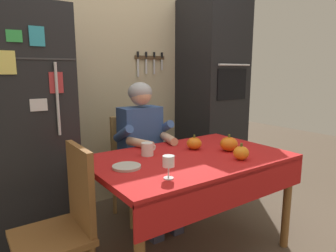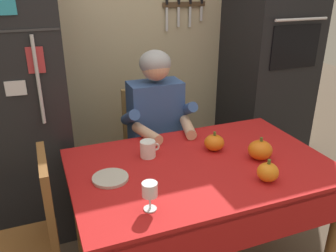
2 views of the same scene
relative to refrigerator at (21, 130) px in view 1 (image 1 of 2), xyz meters
The scene contains 13 objects.
back_wall_assembly 1.15m from the refrigerator, 21.32° to the left, with size 3.70×0.13×2.60m.
refrigerator is the anchor object (origin of this frame).
wall_oven 2.01m from the refrigerator, ahead, with size 0.60×0.64×2.10m.
dining_table 1.32m from the refrigerator, 42.91° to the right, with size 1.40×0.90×0.74m.
chair_behind_person 1.00m from the refrigerator, ahead, with size 0.40×0.40×0.93m.
seated_person 0.97m from the refrigerator, 16.95° to the right, with size 0.47×0.55×1.25m.
chair_left_side 0.95m from the refrigerator, 86.73° to the right, with size 0.40×0.40×0.93m.
coffee_mug 0.99m from the refrigerator, 43.78° to the right, with size 0.11×0.09×0.09m.
wine_glass 1.28m from the refrigerator, 63.98° to the right, with size 0.07×0.07×0.13m.
pumpkin_large 1.58m from the refrigerator, 35.92° to the right, with size 0.13×0.13×0.13m.
pumpkin_medium 1.64m from the refrigerator, 43.90° to the right, with size 0.11×0.11×0.12m.
pumpkin_small 1.33m from the refrigerator, 34.01° to the right, with size 0.12×0.12×0.11m.
serving_tray 0.97m from the refrigerator, 61.76° to the right, with size 0.18×0.18×0.02m, color #B7B2A8.
Camera 1 is at (-1.32, -1.52, 1.35)m, focal length 32.11 mm.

